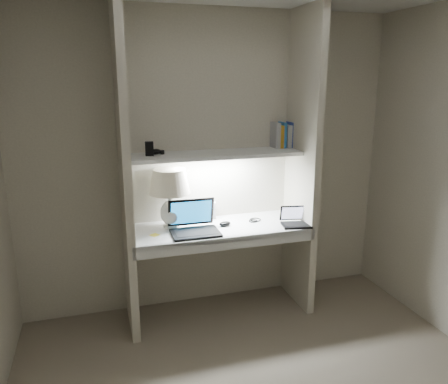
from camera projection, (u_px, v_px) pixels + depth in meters
name	position (u px, v px, depth m)	size (l,w,h in m)	color
back_wall	(210.00, 163.00, 3.71)	(3.20, 0.01, 2.50)	beige
alcove_panel_left	(125.00, 175.00, 3.25)	(0.06, 0.55, 2.50)	beige
alcove_panel_right	(302.00, 164.00, 3.66)	(0.06, 0.55, 2.50)	beige
desk	(219.00, 229.00, 3.58)	(1.40, 0.55, 0.04)	white
desk_apron	(228.00, 243.00, 3.35)	(1.46, 0.03, 0.10)	silver
shelf	(215.00, 155.00, 3.52)	(1.40, 0.36, 0.03)	silver
strip_light	(216.00, 157.00, 3.52)	(0.60, 0.04, 0.01)	white
table_lamp	(170.00, 188.00, 3.48)	(0.33, 0.33, 0.48)	white
laptop_main	(194.00, 225.00, 3.44)	(0.37, 0.32, 0.25)	black
laptop_netbook	(295.00, 221.00, 3.61)	(0.27, 0.24, 0.15)	black
speaker	(209.00, 210.00, 3.76)	(0.11, 0.07, 0.15)	silver
mouse	(225.00, 224.00, 3.58)	(0.10, 0.06, 0.04)	black
cable_coil	(255.00, 220.00, 3.73)	(0.10, 0.10, 0.01)	black
sticky_note	(155.00, 235.00, 3.37)	(0.06, 0.06, 0.00)	yellow
book_row	(284.00, 135.00, 3.77)	(0.21, 0.14, 0.22)	silver
shelf_box	(149.00, 149.00, 3.37)	(0.06, 0.05, 0.11)	black
shelf_gadget	(155.00, 152.00, 3.42)	(0.10, 0.07, 0.04)	black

